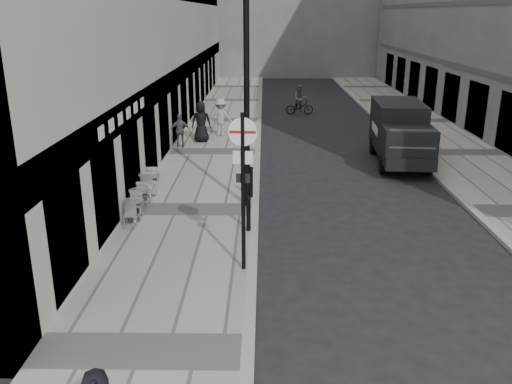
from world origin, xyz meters
TOP-DOWN VIEW (x-y plane):
  - sidewalk at (-2.00, 18.00)m, footprint 4.00×60.00m
  - far_sidewalk at (9.00, 18.00)m, footprint 4.00×60.00m
  - sign_post at (-0.20, 6.12)m, footprint 0.66×0.11m
  - lamppost at (-0.25, 10.77)m, footprint 0.32×0.32m
  - bollard_near at (-0.15, 11.58)m, footprint 0.13×0.13m
  - bollard_far at (-0.15, 8.58)m, footprint 0.13×0.13m
  - panel_van at (6.01, 16.62)m, footprint 2.32×5.41m
  - cyclist at (2.53, 28.19)m, footprint 1.71×0.66m
  - pedestrian_a at (-3.60, 18.76)m, footprint 0.96×0.52m
  - pedestrian_b at (-1.91, 21.26)m, footprint 1.32×0.88m
  - pedestrian_c at (-2.75, 19.92)m, footprint 0.99×0.67m
  - cafe_table_near at (-3.60, 10.05)m, footprint 0.67×1.52m
  - cafe_table_mid at (-3.60, 9.26)m, footprint 0.62×1.40m
  - cafe_table_far at (-3.60, 11.57)m, footprint 0.71×1.61m

SIDE VIEW (x-z plane):
  - sidewalk at x=-2.00m, z-range 0.00..0.12m
  - far_sidewalk at x=9.00m, z-range 0.00..0.12m
  - cafe_table_mid at x=-3.60m, z-range 0.13..0.92m
  - cafe_table_near at x=-3.60m, z-range 0.13..0.99m
  - cafe_table_far at x=-3.60m, z-range 0.13..1.04m
  - bollard_far at x=-0.15m, z-range 0.12..1.08m
  - bollard_near at x=-0.15m, z-range 0.12..1.12m
  - cyclist at x=2.53m, z-range -0.20..1.63m
  - pedestrian_a at x=-3.60m, z-range 0.12..1.68m
  - pedestrian_b at x=-1.91m, z-range 0.12..2.02m
  - pedestrian_c at x=-2.75m, z-range 0.12..2.07m
  - panel_van at x=6.01m, z-range 0.16..2.65m
  - sign_post at x=-0.20m, z-range 0.66..4.51m
  - lamppost at x=-0.25m, z-range 0.52..7.61m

